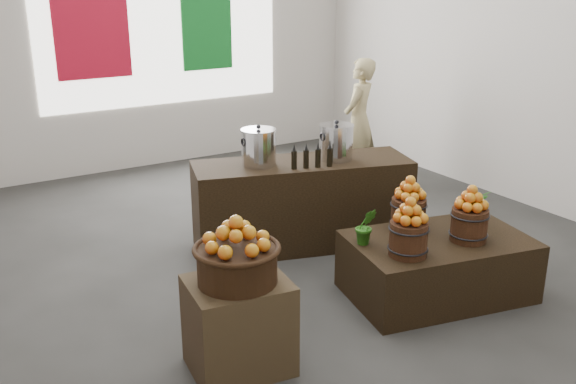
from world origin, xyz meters
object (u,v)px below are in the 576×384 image
display_table (437,266)px  counter (302,204)px  stock_pot_center (336,143)px  wicker_basket (237,265)px  crate (239,326)px  stock_pot_left (259,148)px  shopper (359,120)px

display_table → counter: bearing=116.7°
stock_pot_center → counter: bearing=163.1°
display_table → stock_pot_center: 1.48m
wicker_basket → crate: bearing=0.0°
stock_pot_left → stock_pot_center: size_ratio=1.00×
counter → shopper: size_ratio=1.33×
display_table → stock_pot_left: stock_pot_left is taller
crate → stock_pot_left: bearing=56.7°
wicker_basket → counter: size_ratio=0.25×
wicker_basket → stock_pot_center: bearing=38.5°
wicker_basket → counter: bearing=45.8°
stock_pot_left → shopper: shopper is taller
stock_pot_left → stock_pot_center: bearing=-16.9°
counter → display_table: bearing=-58.4°
stock_pot_left → shopper: 2.41m
crate → stock_pot_left: stock_pot_left is taller
shopper → stock_pot_center: bearing=14.5°
shopper → stock_pot_left: bearing=-0.9°
display_table → stock_pot_center: (-0.06, 1.29, 0.72)m
stock_pot_center → shopper: (1.38, 1.43, -0.22)m
crate → counter: (1.43, 1.47, 0.10)m
crate → wicker_basket: size_ratio=1.25×
wicker_basket → shopper: size_ratio=0.33×
wicker_basket → shopper: bearing=42.1°
wicker_basket → stock_pot_left: size_ratio=1.62×
crate → display_table: crate is taller
stock_pot_center → shopper: size_ratio=0.21×
crate → shopper: 4.21m
display_table → counter: (-0.36, 1.39, 0.16)m
stock_pot_left → crate: bearing=-123.3°
crate → counter: bearing=45.8°
counter → stock_pot_center: (0.30, -0.09, 0.55)m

